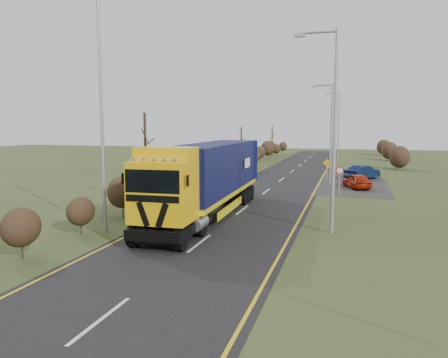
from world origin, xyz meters
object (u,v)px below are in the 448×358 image
car_red_hatchback (357,181)px  car_blue_sedan (362,172)px  speed_sign (340,175)px  streetlight_near (332,122)px  lorry (208,175)px

car_red_hatchback → car_blue_sedan: 6.65m
speed_sign → streetlight_near: bearing=-90.9°
car_blue_sedan → streetlight_near: size_ratio=0.44×
car_red_hatchback → streetlight_near: streetlight_near is taller
car_red_hatchback → speed_sign: (-1.31, -4.11, 0.88)m
streetlight_near → speed_sign: bearing=89.1°
car_red_hatchback → car_blue_sedan: (0.62, 6.62, 0.07)m
lorry → streetlight_near: bearing=-17.8°
lorry → car_blue_sedan: 22.80m
car_blue_sedan → speed_sign: 10.93m
car_blue_sedan → speed_sign: size_ratio=1.94×
car_blue_sedan → car_red_hatchback: bearing=118.4°
streetlight_near → car_blue_sedan: bearing=84.7°
car_red_hatchback → streetlight_near: 17.02m
car_red_hatchback → car_blue_sedan: size_ratio=0.87×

